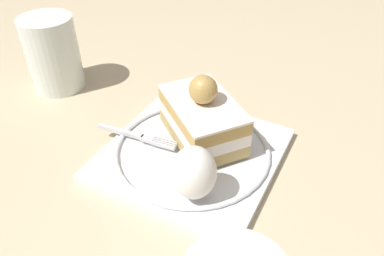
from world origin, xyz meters
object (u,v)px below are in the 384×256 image
at_px(cake_slice, 203,117).
at_px(drink_glass_far, 54,58).
at_px(dessert_plate, 192,153).
at_px(whipped_cream_dollop, 194,173).
at_px(fork, 139,136).

distance_m(cake_slice, drink_glass_far, 0.27).
height_order(dessert_plate, whipped_cream_dollop, whipped_cream_dollop).
bearing_deg(drink_glass_far, fork, -95.73).
distance_m(whipped_cream_dollop, drink_glass_far, 0.32).
bearing_deg(dessert_plate, fork, 115.52).
xyz_separation_m(cake_slice, whipped_cream_dollop, (-0.08, -0.05, 0.00)).
relative_size(cake_slice, drink_glass_far, 1.19).
relative_size(dessert_plate, cake_slice, 1.80).
bearing_deg(fork, drink_glass_far, 84.27).
bearing_deg(whipped_cream_dollop, drink_glass_far, 81.95).
relative_size(fork, drink_glass_far, 0.95).
distance_m(cake_slice, whipped_cream_dollop, 0.09).
height_order(whipped_cream_dollop, drink_glass_far, drink_glass_far).
bearing_deg(cake_slice, fork, 132.90).
relative_size(dessert_plate, fork, 2.26).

